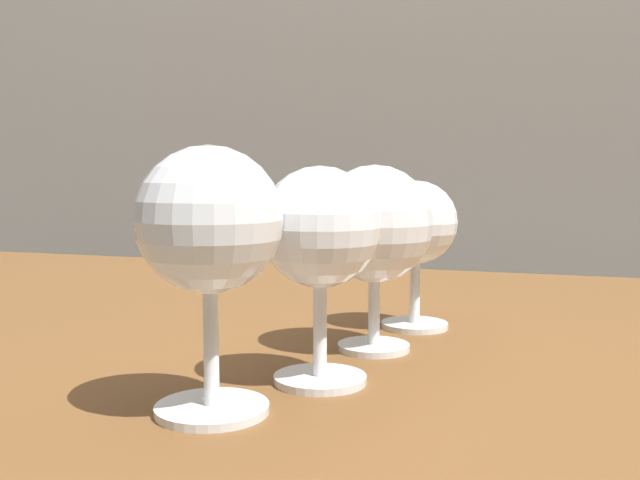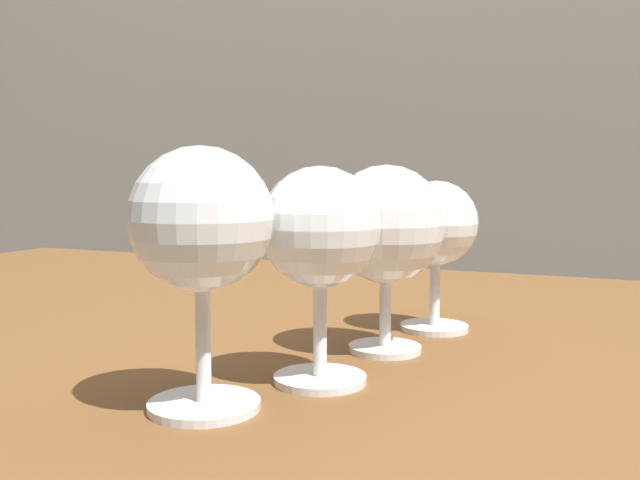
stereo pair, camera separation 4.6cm
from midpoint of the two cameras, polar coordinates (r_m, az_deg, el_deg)
dining_table at (r=0.69m, az=-1.68°, el=-14.69°), size 1.48×0.76×0.78m
wine_glass_white at (r=0.41m, az=-12.14°, el=1.00°), size 0.08×0.08×0.15m
wine_glass_port at (r=0.46m, az=-2.86°, el=0.45°), size 0.08×0.08×0.14m
wine_glass_cabernet at (r=0.54m, az=2.03°, el=1.11°), size 0.09×0.09×0.14m
wine_glass_rose at (r=0.62m, az=5.63°, el=1.14°), size 0.07×0.07×0.13m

